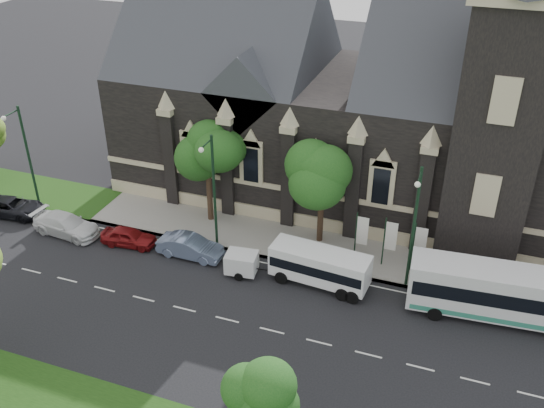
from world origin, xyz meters
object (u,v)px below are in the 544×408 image
at_px(tour_coach, 511,294).
at_px(car_far_red, 129,237).
at_px(banner_flag_left, 360,233).
at_px(banner_flag_center, 388,239).
at_px(car_far_white, 66,225).
at_px(street_lamp_mid, 213,187).
at_px(street_lamp_far, 26,154).
at_px(banner_flag_right, 418,244).
at_px(tree_walk_right, 326,172).
at_px(sedan, 190,247).
at_px(tree_walk_left, 211,155).
at_px(car_far_black, 13,207).
at_px(tree_park_east, 268,405).
at_px(box_trailer, 242,263).
at_px(shuttle_bus, 320,265).
at_px(street_lamp_near, 414,223).

bearing_deg(tour_coach, car_far_red, 177.23).
height_order(banner_flag_left, tour_coach, banner_flag_left).
bearing_deg(banner_flag_center, car_far_white, -170.33).
bearing_deg(banner_flag_left, street_lamp_mid, -169.50).
distance_m(banner_flag_left, car_far_red, 17.05).
relative_size(street_lamp_mid, street_lamp_far, 1.00).
height_order(banner_flag_right, car_far_white, banner_flag_right).
height_order(tree_walk_right, banner_flag_right, tree_walk_right).
xyz_separation_m(street_lamp_mid, sedan, (-1.27, -1.61, -4.31)).
relative_size(tree_walk_left, car_far_black, 1.46).
xyz_separation_m(tree_park_east, banner_flag_left, (0.11, 18.32, -2.24)).
bearing_deg(box_trailer, street_lamp_far, 166.32).
height_order(shuttle_bus, car_far_black, shuttle_bus).
relative_size(street_lamp_far, car_far_red, 2.18).
relative_size(tree_walk_right, car_far_black, 1.49).
distance_m(street_lamp_mid, tour_coach, 20.68).
bearing_deg(street_lamp_far, street_lamp_near, 0.00).
height_order(box_trailer, car_far_red, box_trailer).
xyz_separation_m(street_lamp_near, car_far_black, (-31.40, -1.27, -4.39)).
xyz_separation_m(tree_walk_right, car_far_red, (-13.47, -5.48, -5.11)).
relative_size(tree_walk_right, box_trailer, 2.46).
height_order(banner_flag_left, shuttle_bus, banner_flag_left).
relative_size(tree_park_east, sedan, 1.30).
height_order(banner_flag_center, shuttle_bus, banner_flag_center).
relative_size(street_lamp_far, banner_flag_right, 2.25).
bearing_deg(tree_walk_left, street_lamp_mid, -63.53).
bearing_deg(tree_walk_right, banner_flag_left, -29.10).
bearing_deg(banner_flag_left, street_lamp_near, -27.18).
distance_m(street_lamp_mid, car_far_black, 17.99).
bearing_deg(banner_flag_center, car_far_red, -168.52).
distance_m(tour_coach, box_trailer, 17.45).
xyz_separation_m(tree_walk_right, banner_flag_right, (7.08, -1.71, -3.43)).
distance_m(street_lamp_near, box_trailer, 11.96).
relative_size(tour_coach, box_trailer, 3.92).
relative_size(street_lamp_near, car_far_red, 2.18).
bearing_deg(banner_flag_center, street_lamp_mid, -171.18).
xyz_separation_m(tree_park_east, street_lamp_near, (3.82, 16.42, 0.49)).
relative_size(box_trailer, car_far_red, 0.77).
xyz_separation_m(banner_flag_left, car_far_black, (-27.69, -3.17, -1.66)).
xyz_separation_m(street_lamp_far, car_far_black, (-1.40, -1.27, -4.39)).
bearing_deg(tour_coach, box_trailer, 179.65).
bearing_deg(car_far_black, shuttle_bus, -97.64).
xyz_separation_m(tree_park_east, car_far_white, (-21.73, 14.26, -3.83)).
relative_size(street_lamp_near, banner_flag_right, 2.25).
xyz_separation_m(street_lamp_near, box_trailer, (-10.96, -2.32, -4.17)).
distance_m(car_far_red, car_far_black, 11.16).
distance_m(tree_walk_left, street_lamp_near, 16.22).
height_order(tree_walk_left, box_trailer, tree_walk_left).
distance_m(banner_flag_center, car_far_black, 29.90).
height_order(street_lamp_mid, car_far_white, street_lamp_mid).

